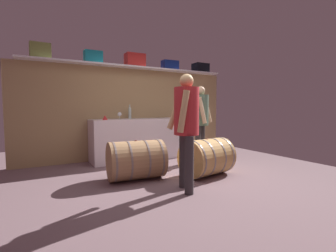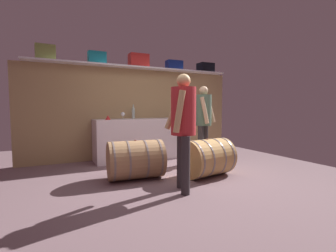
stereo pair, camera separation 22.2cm
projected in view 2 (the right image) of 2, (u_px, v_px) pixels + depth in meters
The scene contains 16 objects.
ground_plane at pixel (168, 174), 4.32m from camera, with size 6.19×7.73×0.02m, color #71585E.
back_wall_panel at pixel (136, 113), 5.75m from camera, with size 4.99×0.10×2.04m, color #A38659.
high_shelf_board at pixel (137, 68), 5.54m from camera, with size 4.59×0.40×0.03m, color white.
toolcase_olive at pixel (45, 52), 4.71m from camera, with size 0.36×0.22×0.29m, color olive.
toolcase_teal at pixel (97, 58), 5.14m from camera, with size 0.36×0.20×0.25m, color #127586.
toolcase_red at pixel (139, 61), 5.54m from camera, with size 0.43×0.26×0.29m, color red.
toolcase_navy at pixel (174, 65), 5.95m from camera, with size 0.39×0.22×0.22m, color navy.
toolcase_black at pixel (205, 68), 6.35m from camera, with size 0.39×0.29×0.23m, color black.
work_cabinet at pixel (140, 139), 5.46m from camera, with size 1.96×0.59×0.91m, color white.
wine_bottle_clear at pixel (133, 112), 5.52m from camera, with size 0.07×0.07×0.32m.
wine_glass at pixel (123, 114), 5.27m from camera, with size 0.09×0.09×0.15m.
red_funnel at pixel (108, 117), 4.98m from camera, with size 0.11×0.11×0.09m, color red.
wine_barrel_near at pixel (207, 158), 4.14m from camera, with size 0.89×0.73×0.63m.
wine_barrel_far at pixel (136, 160), 3.97m from camera, with size 0.93×0.71×0.64m.
winemaker_pouring at pixel (183, 120), 3.35m from camera, with size 0.41×0.52×1.61m.
visitor_tasting at pixel (204, 116), 5.14m from camera, with size 0.50×0.47×1.60m.
Camera 2 is at (-1.87, -3.24, 1.17)m, focal length 26.20 mm.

